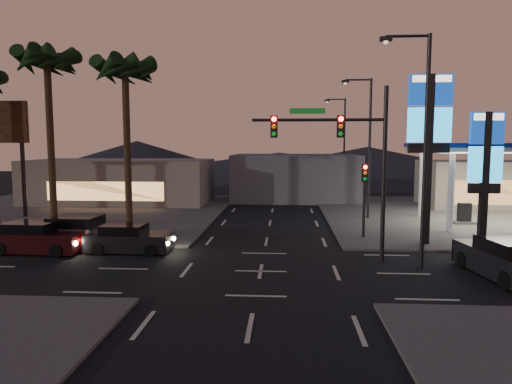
# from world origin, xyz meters

# --- Properties ---
(ground) EXTENTS (140.00, 140.00, 0.00)m
(ground) POSITION_xyz_m (0.00, 0.00, 0.00)
(ground) COLOR black
(ground) RESTS_ON ground
(corner_lot_ne) EXTENTS (24.00, 24.00, 0.12)m
(corner_lot_ne) POSITION_xyz_m (16.00, 16.00, 0.06)
(corner_lot_ne) COLOR #47443F
(corner_lot_ne) RESTS_ON ground
(corner_lot_nw) EXTENTS (24.00, 24.00, 0.12)m
(corner_lot_nw) POSITION_xyz_m (-16.00, 16.00, 0.06)
(corner_lot_nw) COLOR #47443F
(corner_lot_nw) RESTS_ON ground
(convenience_store) EXTENTS (10.00, 6.00, 4.00)m
(convenience_store) POSITION_xyz_m (18.00, 21.00, 2.00)
(convenience_store) COLOR #726B5B
(convenience_store) RESTS_ON ground
(pylon_sign_tall) EXTENTS (2.20, 0.35, 9.00)m
(pylon_sign_tall) POSITION_xyz_m (8.50, 5.50, 6.39)
(pylon_sign_tall) COLOR black
(pylon_sign_tall) RESTS_ON ground
(pylon_sign_short) EXTENTS (1.60, 0.35, 7.00)m
(pylon_sign_short) POSITION_xyz_m (11.00, 4.50, 4.66)
(pylon_sign_short) COLOR black
(pylon_sign_short) RESTS_ON ground
(traffic_signal_mast) EXTENTS (6.10, 0.39, 8.00)m
(traffic_signal_mast) POSITION_xyz_m (3.76, 1.99, 5.23)
(traffic_signal_mast) COLOR black
(traffic_signal_mast) RESTS_ON ground
(pedestal_signal) EXTENTS (0.32, 0.39, 4.30)m
(pedestal_signal) POSITION_xyz_m (5.50, 6.98, 2.92)
(pedestal_signal) COLOR black
(pedestal_signal) RESTS_ON ground
(streetlight_near) EXTENTS (2.14, 0.25, 10.00)m
(streetlight_near) POSITION_xyz_m (6.79, 1.00, 5.72)
(streetlight_near) COLOR black
(streetlight_near) RESTS_ON ground
(streetlight_mid) EXTENTS (2.14, 0.25, 10.00)m
(streetlight_mid) POSITION_xyz_m (6.79, 14.00, 5.72)
(streetlight_mid) COLOR black
(streetlight_mid) RESTS_ON ground
(streetlight_far) EXTENTS (2.14, 0.25, 10.00)m
(streetlight_far) POSITION_xyz_m (6.79, 28.00, 5.72)
(streetlight_far) COLOR black
(streetlight_far) RESTS_ON ground
(palm_a) EXTENTS (4.41, 4.41, 10.86)m
(palm_a) POSITION_xyz_m (-9.00, 9.50, 9.43)
(palm_a) COLOR black
(palm_a) RESTS_ON ground
(palm_b) EXTENTS (4.41, 4.41, 11.46)m
(palm_b) POSITION_xyz_m (-14.00, 9.50, 9.97)
(palm_b) COLOR black
(palm_b) RESTS_ON ground
(building_far_west) EXTENTS (16.00, 8.00, 4.00)m
(building_far_west) POSITION_xyz_m (-14.00, 22.00, 2.00)
(building_far_west) COLOR #726B5B
(building_far_west) RESTS_ON ground
(building_far_mid) EXTENTS (12.00, 9.00, 4.40)m
(building_far_mid) POSITION_xyz_m (2.00, 26.00, 2.20)
(building_far_mid) COLOR #4C4C51
(building_far_mid) RESTS_ON ground
(hill_left) EXTENTS (40.00, 40.00, 6.00)m
(hill_left) POSITION_xyz_m (-25.00, 60.00, 3.00)
(hill_left) COLOR black
(hill_left) RESTS_ON ground
(hill_right) EXTENTS (50.00, 50.00, 5.00)m
(hill_right) POSITION_xyz_m (15.00, 60.00, 2.50)
(hill_right) COLOR black
(hill_right) RESTS_ON ground
(hill_center) EXTENTS (60.00, 60.00, 4.00)m
(hill_center) POSITION_xyz_m (0.00, 60.00, 2.00)
(hill_center) COLOR black
(hill_center) RESTS_ON ground
(car_lane_a_front) EXTENTS (4.33, 1.87, 1.40)m
(car_lane_a_front) POSITION_xyz_m (-6.83, 3.15, 0.65)
(car_lane_a_front) COLOR black
(car_lane_a_front) RESTS_ON ground
(car_lane_a_mid) EXTENTS (4.80, 2.20, 1.54)m
(car_lane_a_mid) POSITION_xyz_m (-11.39, 2.77, 0.71)
(car_lane_a_mid) COLOR black
(car_lane_a_mid) RESTS_ON ground
(car_lane_b_front) EXTENTS (5.11, 2.33, 1.64)m
(car_lane_b_front) POSITION_xyz_m (-9.73, 4.10, 0.76)
(car_lane_b_front) COLOR #505052
(car_lane_b_front) RESTS_ON ground
(suv_station) EXTENTS (2.67, 5.10, 1.63)m
(suv_station) POSITION_xyz_m (10.01, -0.30, 0.76)
(suv_station) COLOR black
(suv_station) RESTS_ON ground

